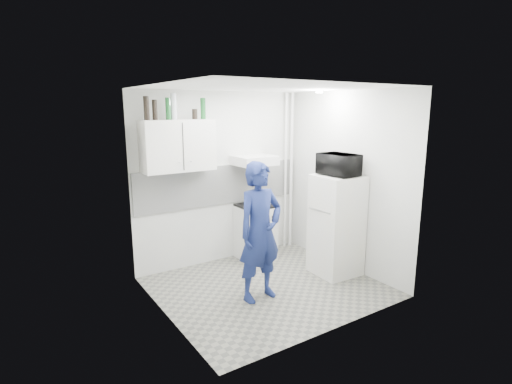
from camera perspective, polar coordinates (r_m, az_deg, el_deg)
floor at (r=5.50m, az=1.62°, el=-13.41°), size 2.80×2.80×0.00m
ceiling at (r=4.98m, az=1.80°, el=14.74°), size 2.80×2.80×0.00m
wall_back at (r=6.13m, az=-5.02°, el=1.98°), size 2.80×0.00×2.80m
wall_left at (r=4.45m, az=-13.23°, el=-2.11°), size 0.00×2.60×2.60m
wall_right at (r=5.99m, az=12.75°, el=1.48°), size 0.00×2.60×2.60m
person at (r=4.91m, az=0.59°, el=-5.71°), size 0.66×0.47×1.73m
stove at (r=6.36m, az=-0.11°, el=-5.78°), size 0.52×0.52×0.84m
fridge at (r=5.82m, az=11.40°, el=-4.66°), size 0.62×0.62×1.44m
stove_top at (r=6.24m, az=-0.12°, el=-1.97°), size 0.50×0.50×0.03m
saucepan at (r=6.22m, az=0.71°, el=-1.41°), size 0.17×0.17×0.10m
microwave at (r=5.63m, az=11.77°, el=3.85°), size 0.56×0.38×0.30m
bottle_a at (r=5.42m, az=-15.39°, el=11.47°), size 0.07×0.07×0.30m
bottle_b at (r=5.45m, az=-14.26°, el=11.31°), size 0.07×0.07×0.26m
bottle_c at (r=5.52m, az=-12.44°, el=11.54°), size 0.07×0.07×0.29m
bottle_d at (r=5.55m, az=-11.68°, el=11.87°), size 0.08×0.08×0.35m
canister_b at (r=5.67m, az=-8.74°, el=10.94°), size 0.07×0.07×0.14m
bottle_e at (r=5.72m, az=-7.57°, el=11.73°), size 0.07×0.07×0.29m
upper_cabinet at (r=5.58m, az=-11.08°, el=6.52°), size 1.00×0.35×0.70m
range_hood at (r=6.11m, az=-0.21°, el=4.54°), size 0.60×0.50×0.14m
backsplash at (r=6.14m, az=-4.93°, el=1.04°), size 2.74×0.03×0.60m
pipe_a at (r=6.77m, az=5.04°, el=2.92°), size 0.05×0.05×2.60m
pipe_b at (r=6.70m, az=4.23°, el=2.84°), size 0.04×0.04×2.60m
ceiling_spot_fixture at (r=5.76m, az=9.02°, el=13.92°), size 0.10×0.10×0.02m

